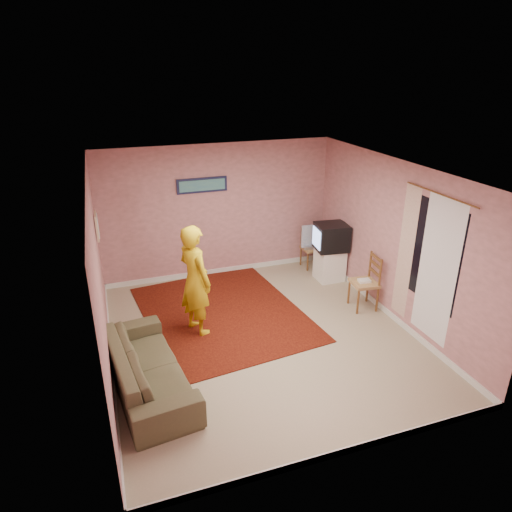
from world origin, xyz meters
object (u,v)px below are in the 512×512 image
object	(u,v)px
chair_b	(365,277)
person	(195,280)
tv_cabinet	(330,264)
chair_a	(312,244)
crt_tv	(331,237)
sofa	(148,367)

from	to	relation	value
chair_b	person	bearing A→B (deg)	-88.06
tv_cabinet	chair_a	xyz separation A→B (m)	(-0.07, 0.66, 0.20)
tv_cabinet	crt_tv	distance (m)	0.57
tv_cabinet	crt_tv	xyz separation A→B (m)	(-0.01, 0.00, 0.57)
sofa	chair_b	bearing A→B (deg)	-82.99
crt_tv	chair_b	size ratio (longest dim) A/B	1.24
chair_a	tv_cabinet	bearing A→B (deg)	-86.26
tv_cabinet	chair_b	world-z (taller)	chair_b
chair_a	sofa	bearing A→B (deg)	-145.26
chair_b	chair_a	bearing A→B (deg)	-171.14
sofa	person	world-z (taller)	person
tv_cabinet	sofa	bearing A→B (deg)	-150.14
chair_a	chair_b	world-z (taller)	chair_b
chair_a	person	bearing A→B (deg)	-151.73
crt_tv	sofa	bearing A→B (deg)	-142.96
tv_cabinet	chair_a	bearing A→B (deg)	96.41
tv_cabinet	chair_b	xyz separation A→B (m)	(0.02, -1.21, 0.27)
tv_cabinet	person	distance (m)	3.08
crt_tv	chair_b	distance (m)	1.25
crt_tv	chair_b	xyz separation A→B (m)	(0.02, -1.21, -0.30)
person	crt_tv	bearing A→B (deg)	-94.67
crt_tv	person	bearing A→B (deg)	-153.38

